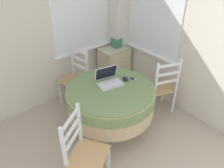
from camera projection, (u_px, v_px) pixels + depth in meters
name	position (u px, v px, depth m)	size (l,w,h in m)	color
corner_room_shell	(118.00, 41.00, 2.93)	(4.49, 4.74, 2.55)	beige
round_dining_table	(111.00, 98.00, 3.04)	(1.23, 1.23, 0.74)	#4C3D2D
laptop	(109.00, 80.00, 3.03)	(0.39, 0.34, 0.23)	silver
computer_mouse	(125.00, 79.00, 3.10)	(0.07, 0.10, 0.05)	black
cell_phone	(132.00, 79.00, 3.13)	(0.06, 0.11, 0.01)	#B2B7BC
dining_chair_near_back_window	(75.00, 78.00, 3.68)	(0.45, 0.48, 0.98)	tan
dining_chair_near_right_window	(161.00, 88.00, 3.45)	(0.53, 0.51, 0.98)	tan
dining_chair_camera_near	(84.00, 154.00, 2.37)	(0.56, 0.55, 0.98)	tan
corner_cabinet	(114.00, 65.00, 4.28)	(0.57, 0.42, 0.73)	beige
storage_box	(116.00, 43.00, 4.08)	(0.14, 0.17, 0.16)	#387A5B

